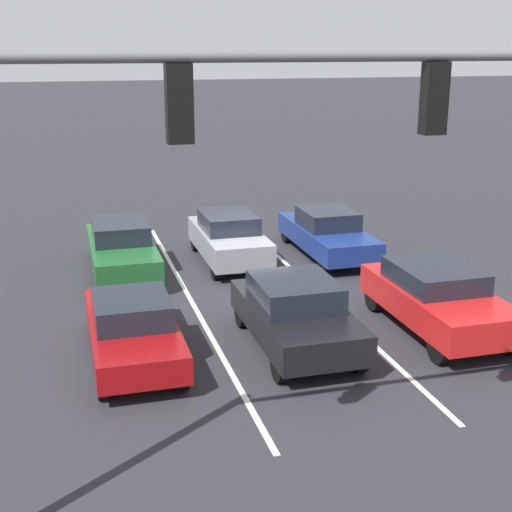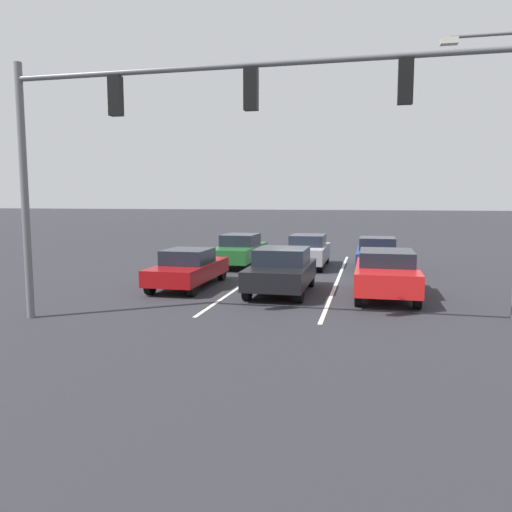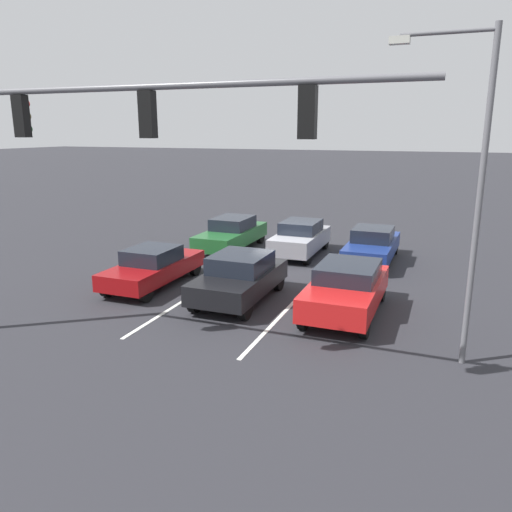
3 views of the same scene
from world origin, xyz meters
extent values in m
plane|color=#28282D|center=(0.00, 0.00, 0.00)|extent=(240.00, 240.00, 0.00)
cube|color=silver|center=(-1.69, 1.60, 0.01)|extent=(0.12, 15.19, 0.01)
cube|color=silver|center=(1.69, 1.60, 0.01)|extent=(0.12, 15.19, 0.01)
cube|color=red|center=(-3.44, 5.12, 0.70)|extent=(1.94, 4.42, 0.68)
cube|color=black|center=(-3.44, 4.89, 1.28)|extent=(1.71, 2.17, 0.47)
cube|color=red|center=(-4.12, 2.95, 0.87)|extent=(0.24, 0.06, 0.12)
cube|color=red|center=(-2.76, 2.95, 0.87)|extent=(0.24, 0.06, 0.12)
cylinder|color=black|center=(-4.28, 6.73, 0.36)|extent=(0.22, 0.72, 0.72)
cylinder|color=black|center=(-2.60, 6.73, 0.36)|extent=(0.22, 0.72, 0.72)
cylinder|color=black|center=(-4.28, 3.52, 0.36)|extent=(0.22, 0.72, 0.72)
cylinder|color=black|center=(-2.60, 3.52, 0.36)|extent=(0.22, 0.72, 0.72)
cube|color=maroon|center=(3.51, 4.75, 0.59)|extent=(1.75, 4.46, 0.56)
cube|color=black|center=(3.51, 4.82, 1.13)|extent=(1.54, 1.80, 0.52)
cube|color=red|center=(2.90, 2.56, 0.73)|extent=(0.24, 0.06, 0.12)
cube|color=red|center=(4.12, 2.56, 0.73)|extent=(0.24, 0.06, 0.12)
cylinder|color=black|center=(2.77, 6.42, 0.31)|extent=(0.22, 0.62, 0.62)
cylinder|color=black|center=(4.26, 6.42, 0.31)|extent=(0.22, 0.62, 0.62)
cylinder|color=black|center=(2.77, 3.08, 0.31)|extent=(0.22, 0.62, 0.62)
cylinder|color=black|center=(4.26, 3.08, 0.31)|extent=(0.22, 0.62, 0.62)
cube|color=black|center=(0.02, 5.16, 0.66)|extent=(1.92, 4.17, 0.64)
cube|color=black|center=(0.02, 5.04, 1.25)|extent=(1.69, 1.96, 0.55)
cube|color=red|center=(-0.65, 3.11, 0.82)|extent=(0.24, 0.06, 0.12)
cube|color=red|center=(0.69, 3.11, 0.82)|extent=(0.24, 0.06, 0.12)
cylinder|color=black|center=(-0.81, 6.65, 0.34)|extent=(0.22, 0.68, 0.68)
cylinder|color=black|center=(0.85, 6.65, 0.34)|extent=(0.22, 0.68, 0.68)
cylinder|color=black|center=(-0.81, 3.66, 0.34)|extent=(0.22, 0.68, 0.68)
cylinder|color=black|center=(0.85, 3.66, 0.34)|extent=(0.22, 0.68, 0.68)
cube|color=#1E5928|center=(3.17, -1.23, 0.65)|extent=(1.77, 4.75, 0.64)
cube|color=black|center=(3.17, -1.41, 1.24)|extent=(1.56, 2.05, 0.54)
cube|color=red|center=(2.56, -3.56, 0.81)|extent=(0.24, 0.06, 0.12)
cube|color=red|center=(3.79, -3.56, 0.81)|extent=(0.24, 0.06, 0.12)
cylinder|color=black|center=(2.42, 0.57, 0.33)|extent=(0.22, 0.65, 0.65)
cylinder|color=black|center=(3.93, 0.57, 0.33)|extent=(0.22, 0.65, 0.65)
cylinder|color=black|center=(2.42, -3.02, 0.33)|extent=(0.22, 0.65, 0.65)
cylinder|color=black|center=(3.93, -3.02, 0.33)|extent=(0.22, 0.65, 0.65)
cube|color=navy|center=(-3.22, -1.37, 0.61)|extent=(1.78, 4.69, 0.62)
cube|color=black|center=(-3.22, -1.39, 1.19)|extent=(1.57, 1.84, 0.54)
cube|color=red|center=(-3.84, -3.67, 0.77)|extent=(0.24, 0.06, 0.12)
cube|color=red|center=(-2.60, -3.67, 0.77)|extent=(0.24, 0.06, 0.12)
cylinder|color=black|center=(-3.98, 0.42, 0.31)|extent=(0.22, 0.61, 0.61)
cylinder|color=black|center=(-2.46, 0.42, 0.31)|extent=(0.22, 0.61, 0.61)
cylinder|color=black|center=(-3.98, -3.16, 0.31)|extent=(0.22, 0.61, 0.61)
cylinder|color=black|center=(-2.46, -3.16, 0.31)|extent=(0.22, 0.61, 0.61)
cube|color=gray|center=(-0.07, -1.48, 0.66)|extent=(1.75, 4.18, 0.71)
cube|color=black|center=(-0.07, -1.52, 1.27)|extent=(1.54, 1.95, 0.51)
cube|color=red|center=(-0.68, -3.53, 0.83)|extent=(0.24, 0.06, 0.12)
cube|color=red|center=(0.54, -3.53, 0.83)|extent=(0.24, 0.06, 0.12)
cylinder|color=black|center=(-0.81, 0.06, 0.30)|extent=(0.22, 0.61, 0.61)
cylinder|color=black|center=(0.68, 0.06, 0.30)|extent=(0.22, 0.61, 0.61)
cylinder|color=black|center=(-0.81, -3.01, 0.30)|extent=(0.22, 0.61, 0.61)
cylinder|color=black|center=(0.68, -3.01, 0.30)|extent=(0.22, 0.61, 0.61)
cylinder|color=slate|center=(6.00, 10.19, 3.33)|extent=(0.20, 0.20, 6.67)
cylinder|color=slate|center=(0.07, 10.19, 6.25)|extent=(11.85, 0.14, 0.14)
cube|color=black|center=(-3.55, 10.19, 5.70)|extent=(0.32, 0.22, 0.95)
sphere|color=red|center=(-3.55, 10.03, 5.99)|extent=(0.20, 0.20, 0.20)
sphere|color=#4C420C|center=(-3.55, 10.03, 5.70)|extent=(0.20, 0.20, 0.20)
sphere|color=#0A3814|center=(-3.55, 10.03, 5.42)|extent=(0.20, 0.20, 0.20)
cube|color=black|center=(-0.13, 10.19, 5.70)|extent=(0.32, 0.22, 0.95)
sphere|color=red|center=(-0.13, 10.03, 5.99)|extent=(0.20, 0.20, 0.20)
sphere|color=#4C420C|center=(-0.13, 10.03, 5.70)|extent=(0.20, 0.20, 0.20)
sphere|color=#0A3814|center=(-0.13, 10.03, 5.42)|extent=(0.20, 0.20, 0.20)
cube|color=black|center=(3.29, 10.19, 5.70)|extent=(0.32, 0.22, 0.95)
sphere|color=red|center=(3.29, 10.03, 5.99)|extent=(0.20, 0.20, 0.20)
sphere|color=#4C420C|center=(3.29, 10.03, 5.70)|extent=(0.20, 0.20, 0.20)
sphere|color=#0A3814|center=(3.29, 10.03, 5.42)|extent=(0.20, 0.20, 0.20)
cylinder|color=slate|center=(-5.74, 7.35, 7.39)|extent=(1.93, 0.09, 0.09)
cube|color=beige|center=(-4.77, 7.35, 7.29)|extent=(0.44, 0.24, 0.16)
camera|label=1|loc=(4.74, 18.85, 6.38)|focal=50.00mm
camera|label=2|loc=(-2.88, 21.69, 3.21)|focal=35.00mm
camera|label=3|loc=(-6.12, 19.32, 5.39)|focal=35.00mm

